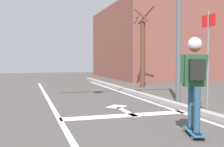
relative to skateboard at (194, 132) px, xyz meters
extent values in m
cube|color=silver|center=(-2.13, 2.31, -0.06)|extent=(0.12, 20.00, 0.01)
cube|color=silver|center=(0.95, 2.31, -0.06)|extent=(0.12, 20.00, 0.01)
cube|color=silver|center=(-0.51, 2.04, -0.06)|extent=(3.23, 0.40, 0.01)
cube|color=silver|center=(-0.35, 2.47, -0.06)|extent=(0.16, 1.40, 0.01)
cube|color=silver|center=(-0.35, 3.32, -0.06)|extent=(0.71, 0.71, 0.01)
cube|color=#A29797|center=(1.20, 2.31, 0.00)|extent=(0.24, 24.00, 0.14)
cube|color=#1A618B|center=(0.00, 0.00, 0.01)|extent=(0.43, 0.80, 0.02)
cube|color=#B2B2B7|center=(0.08, 0.25, -0.01)|extent=(0.17, 0.10, 0.01)
cylinder|color=#CA3B34|center=(-0.01, 0.28, -0.04)|extent=(0.04, 0.06, 0.05)
cylinder|color=#CA3B34|center=(0.17, 0.22, -0.04)|extent=(0.04, 0.06, 0.05)
cube|color=#B2B2B7|center=(-0.08, -0.25, -0.01)|extent=(0.17, 0.10, 0.01)
cylinder|color=#CA3B34|center=(-0.17, -0.22, -0.04)|extent=(0.04, 0.06, 0.05)
cylinder|color=#CA3B34|center=(0.01, -0.28, -0.04)|extent=(0.04, 0.06, 0.05)
cylinder|color=#2C4D6C|center=(0.06, 0.18, 0.41)|extent=(0.11, 0.11, 0.80)
cube|color=black|center=(0.06, 0.18, 0.03)|extent=(0.16, 0.26, 0.03)
cylinder|color=#2C4D6C|center=(-0.06, -0.18, 0.41)|extent=(0.11, 0.11, 0.80)
cube|color=black|center=(-0.06, -0.18, 0.03)|extent=(0.16, 0.26, 0.03)
cube|color=#234C2E|center=(0.00, 0.00, 1.09)|extent=(0.41, 0.29, 0.56)
cylinder|color=#234C2E|center=(-0.18, 0.09, 1.12)|extent=(0.07, 0.09, 0.51)
cylinder|color=#234C2E|center=(0.20, -0.03, 1.12)|extent=(0.07, 0.14, 0.51)
sphere|color=#8D6445|center=(0.00, 0.00, 1.53)|extent=(0.22, 0.22, 0.22)
sphere|color=silver|center=(0.00, 0.00, 1.55)|extent=(0.25, 0.25, 0.25)
cube|color=black|center=(-0.04, -0.13, 1.11)|extent=(0.29, 0.21, 0.36)
cylinder|color=#545C5F|center=(1.78, 3.54, 2.59)|extent=(0.16, 0.16, 5.32)
cylinder|color=slate|center=(1.55, 1.73, 1.22)|extent=(0.06, 0.06, 2.58)
cube|color=red|center=(1.55, 1.73, 2.26)|extent=(0.10, 0.44, 0.30)
cylinder|color=brown|center=(2.68, 8.43, 1.55)|extent=(0.25, 0.25, 3.24)
cylinder|color=brown|center=(2.93, 8.59, 3.52)|extent=(0.59, 0.81, 0.85)
cylinder|color=brown|center=(2.51, 8.67, 3.44)|extent=(0.58, 0.45, 0.74)
cylinder|color=brown|center=(2.51, 8.18, 3.44)|extent=(0.63, 0.48, 0.67)
cube|color=brown|center=(9.78, 15.75, 2.60)|extent=(13.35, 9.88, 5.34)
camera|label=1|loc=(-2.84, -4.23, 1.27)|focal=44.57mm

